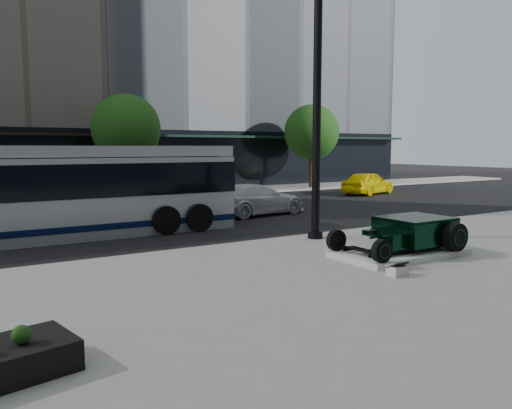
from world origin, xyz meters
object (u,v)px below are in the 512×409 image
white_sedan (256,199)px  yellow_taxi (368,183)px  lamppost (317,112)px  transit_bus (48,192)px  hot_rod (409,232)px

white_sedan → yellow_taxi: yellow_taxi is taller
lamppost → white_sedan: 7.22m
lamppost → transit_bus: bearing=143.9°
hot_rod → white_sedan: white_sedan is taller
hot_rod → yellow_taxi: (11.92, 13.61, 0.00)m
hot_rod → transit_bus: transit_bus is taller
white_sedan → yellow_taxi: bearing=-75.9°
hot_rod → lamppost: (-0.62, 3.08, 3.23)m
transit_bus → white_sedan: 8.64m
lamppost → transit_bus: lamppost is taller
transit_bus → white_sedan: size_ratio=2.65×
yellow_taxi → hot_rod: bearing=123.1°
lamppost → yellow_taxi: (12.54, 10.53, -3.23)m
transit_bus → yellow_taxi: (19.30, 5.61, -0.78)m
transit_bus → lamppost: bearing=-36.1°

